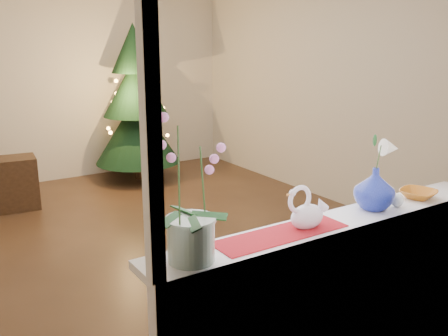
{
  "coord_description": "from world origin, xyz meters",
  "views": [
    {
      "loc": [
        -1.82,
        -4.08,
        1.83
      ],
      "look_at": [
        -0.07,
        -1.4,
        0.99
      ],
      "focal_mm": 40.0,
      "sensor_mm": 36.0,
      "label": 1
    }
  ],
  "objects_px": {
    "orchid_pot": "(190,189)",
    "amber_dish": "(418,195)",
    "paperweight": "(397,200)",
    "side_table": "(0,185)",
    "xmas_tree": "(136,103)",
    "blue_vase": "(375,186)",
    "swan": "(307,207)"
  },
  "relations": [
    {
      "from": "paperweight",
      "to": "amber_dish",
      "type": "distance_m",
      "value": 0.23
    },
    {
      "from": "orchid_pot",
      "to": "xmas_tree",
      "type": "bearing_deg",
      "value": 69.49
    },
    {
      "from": "orchid_pot",
      "to": "side_table",
      "type": "xyz_separation_m",
      "value": [
        -0.15,
        3.97,
        -0.95
      ]
    },
    {
      "from": "side_table",
      "to": "swan",
      "type": "bearing_deg",
      "value": -72.03
    },
    {
      "from": "blue_vase",
      "to": "side_table",
      "type": "bearing_deg",
      "value": 108.43
    },
    {
      "from": "paperweight",
      "to": "xmas_tree",
      "type": "xyz_separation_m",
      "value": [
        0.32,
        4.35,
        0.05
      ]
    },
    {
      "from": "xmas_tree",
      "to": "side_table",
      "type": "bearing_deg",
      "value": -168.24
    },
    {
      "from": "xmas_tree",
      "to": "amber_dish",
      "type": "bearing_deg",
      "value": -91.25
    },
    {
      "from": "xmas_tree",
      "to": "side_table",
      "type": "xyz_separation_m",
      "value": [
        -1.77,
        -0.37,
        -0.72
      ]
    },
    {
      "from": "swan",
      "to": "amber_dish",
      "type": "relative_size",
      "value": 1.45
    },
    {
      "from": "swan",
      "to": "xmas_tree",
      "type": "height_order",
      "value": "xmas_tree"
    },
    {
      "from": "amber_dish",
      "to": "blue_vase",
      "type": "bearing_deg",
      "value": 177.56
    },
    {
      "from": "orchid_pot",
      "to": "amber_dish",
      "type": "bearing_deg",
      "value": 0.55
    },
    {
      "from": "orchid_pot",
      "to": "swan",
      "type": "height_order",
      "value": "orchid_pot"
    },
    {
      "from": "orchid_pot",
      "to": "side_table",
      "type": "height_order",
      "value": "orchid_pot"
    },
    {
      "from": "swan",
      "to": "amber_dish",
      "type": "bearing_deg",
      "value": 7.21
    },
    {
      "from": "orchid_pot",
      "to": "blue_vase",
      "type": "relative_size",
      "value": 2.38
    },
    {
      "from": "orchid_pot",
      "to": "xmas_tree",
      "type": "xyz_separation_m",
      "value": [
        1.62,
        4.34,
        -0.23
      ]
    },
    {
      "from": "amber_dish",
      "to": "xmas_tree",
      "type": "distance_m",
      "value": 4.32
    },
    {
      "from": "swan",
      "to": "xmas_tree",
      "type": "xyz_separation_m",
      "value": [
        0.96,
        4.32,
        -0.02
      ]
    },
    {
      "from": "paperweight",
      "to": "orchid_pot",
      "type": "bearing_deg",
      "value": 179.3
    },
    {
      "from": "paperweight",
      "to": "amber_dish",
      "type": "relative_size",
      "value": 0.42
    },
    {
      "from": "blue_vase",
      "to": "amber_dish",
      "type": "bearing_deg",
      "value": -2.44
    },
    {
      "from": "xmas_tree",
      "to": "swan",
      "type": "bearing_deg",
      "value": -102.55
    },
    {
      "from": "amber_dish",
      "to": "paperweight",
      "type": "bearing_deg",
      "value": -172.43
    },
    {
      "from": "paperweight",
      "to": "side_table",
      "type": "distance_m",
      "value": 4.29
    },
    {
      "from": "swan",
      "to": "side_table",
      "type": "bearing_deg",
      "value": 108.85
    },
    {
      "from": "swan",
      "to": "paperweight",
      "type": "xyz_separation_m",
      "value": [
        0.64,
        -0.03,
        -0.07
      ]
    },
    {
      "from": "swan",
      "to": "orchid_pot",
      "type": "bearing_deg",
      "value": -171.48
    },
    {
      "from": "amber_dish",
      "to": "side_table",
      "type": "distance_m",
      "value": 4.34
    },
    {
      "from": "paperweight",
      "to": "xmas_tree",
      "type": "distance_m",
      "value": 4.36
    },
    {
      "from": "swan",
      "to": "blue_vase",
      "type": "bearing_deg",
      "value": 9.0
    }
  ]
}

